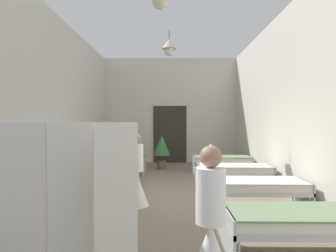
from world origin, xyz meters
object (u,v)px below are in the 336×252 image
object	(u,v)px
bed_right_row_0	(301,221)
bed_left_row_2	(102,170)
bed_left_row_1	(78,186)
nurse_mid_aisle	(211,240)
bed_right_row_1	(256,187)
bed_right_row_2	(235,170)
bed_left_row_0	(28,219)
potted_plant	(162,147)
privacy_screen	(71,216)
bed_right_row_3	(222,160)
nurse_near_aisle	(136,180)
bed_left_row_3	(117,160)

from	to	relation	value
bed_right_row_0	bed_left_row_2	size ratio (longest dim) A/B	1.00
bed_left_row_1	nurse_mid_aisle	world-z (taller)	nurse_mid_aisle
bed_right_row_0	bed_right_row_1	bearing A→B (deg)	90.00
bed_right_row_2	bed_left_row_1	bearing A→B (deg)	-151.58
bed_left_row_0	nurse_mid_aisle	world-z (taller)	nurse_mid_aisle
potted_plant	privacy_screen	xyz separation A→B (m)	(-0.52, -7.63, 0.05)
bed_left_row_0	bed_right_row_3	xyz separation A→B (m)	(3.51, 5.70, 0.00)
bed_right_row_0	bed_left_row_1	distance (m)	3.99
bed_right_row_2	nurse_mid_aisle	world-z (taller)	nurse_mid_aisle
bed_right_row_0	bed_left_row_2	distance (m)	5.17
bed_right_row_3	nurse_near_aisle	size ratio (longest dim) A/B	1.28
bed_right_row_2	privacy_screen	world-z (taller)	privacy_screen
bed_left_row_2	privacy_screen	size ratio (longest dim) A/B	1.12
potted_plant	nurse_mid_aisle	bearing A→B (deg)	-83.97
bed_left_row_3	bed_right_row_3	bearing A→B (deg)	0.00
potted_plant	bed_left_row_1	bearing A→B (deg)	-107.57
bed_left_row_1	privacy_screen	xyz separation A→B (m)	(0.95, -2.98, 0.41)
bed_right_row_2	nurse_near_aisle	size ratio (longest dim) A/B	1.28
bed_left_row_2	bed_right_row_1	bearing A→B (deg)	-28.42
bed_left_row_1	bed_right_row_1	xyz separation A→B (m)	(3.51, 0.00, 0.00)
bed_right_row_1	privacy_screen	size ratio (longest dim) A/B	1.12
bed_right_row_0	nurse_near_aisle	xyz separation A→B (m)	(-2.39, 2.08, 0.09)
bed_left_row_3	bed_left_row_1	bearing A→B (deg)	-90.00
bed_left_row_1	bed_right_row_0	bearing A→B (deg)	-28.42
bed_left_row_1	bed_right_row_3	world-z (taller)	same
bed_left_row_1	potted_plant	bearing A→B (deg)	72.43
bed_left_row_3	privacy_screen	world-z (taller)	privacy_screen
bed_left_row_3	nurse_near_aisle	xyz separation A→B (m)	(1.13, -3.62, 0.09)
bed_right_row_2	nurse_near_aisle	xyz separation A→B (m)	(-2.39, -1.72, 0.09)
bed_right_row_0	bed_left_row_1	bearing A→B (deg)	151.58
bed_right_row_2	bed_right_row_3	bearing A→B (deg)	90.00
bed_right_row_0	bed_left_row_3	xyz separation A→B (m)	(-3.51, 5.70, 0.00)
bed_right_row_0	privacy_screen	distance (m)	2.81
bed_right_row_0	potted_plant	world-z (taller)	potted_plant
bed_left_row_3	potted_plant	bearing A→B (deg)	30.06
nurse_mid_aisle	bed_left_row_3	bearing A→B (deg)	-104.65
bed_right_row_2	bed_right_row_3	world-z (taller)	same
bed_left_row_3	bed_left_row_2	bearing A→B (deg)	-90.00
potted_plant	privacy_screen	bearing A→B (deg)	-93.92
bed_right_row_2	privacy_screen	xyz separation A→B (m)	(-2.56, -4.88, 0.41)
bed_right_row_1	nurse_mid_aisle	distance (m)	3.00
bed_left_row_0	bed_left_row_3	world-z (taller)	same
privacy_screen	bed_left_row_0	bearing A→B (deg)	112.16
bed_left_row_0	bed_right_row_1	world-z (taller)	same
nurse_mid_aisle	potted_plant	bearing A→B (deg)	-117.68
nurse_near_aisle	bed_left_row_3	bearing A→B (deg)	125.83
bed_left_row_1	bed_right_row_2	distance (m)	3.99
privacy_screen	bed_right_row_2	bearing A→B (deg)	43.04
bed_left_row_0	bed_left_row_1	distance (m)	1.90
bed_left_row_0	bed_right_row_1	size ratio (longest dim) A/B	1.00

